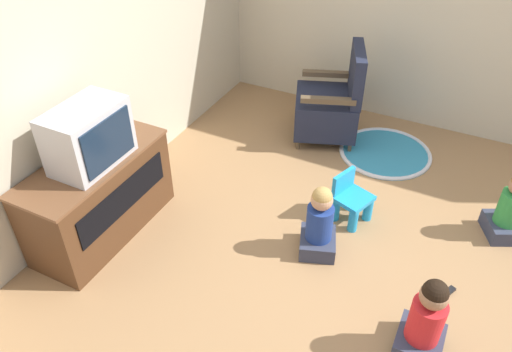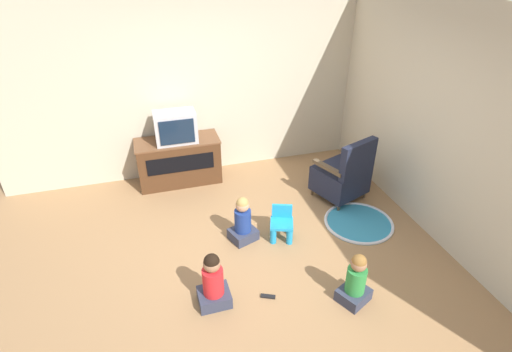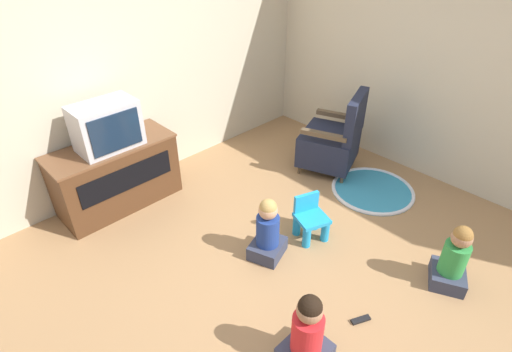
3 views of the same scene
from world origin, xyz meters
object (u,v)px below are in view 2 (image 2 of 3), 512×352
at_px(child_watching_center, 213,283).
at_px(tv_cabinet, 179,160).
at_px(remote_control, 268,296).
at_px(yellow_kid_chair, 282,225).
at_px(black_armchair, 343,176).
at_px(child_watching_right, 243,222).
at_px(television, 175,127).
at_px(child_watching_left, 356,281).

bearing_deg(child_watching_center, tv_cabinet, 90.00).
distance_m(child_watching_center, remote_control, 0.60).
distance_m(tv_cabinet, remote_control, 2.64).
distance_m(tv_cabinet, yellow_kid_chair, 1.98).
xyz_separation_m(tv_cabinet, black_armchair, (2.11, -1.11, 0.01)).
height_order(yellow_kid_chair, child_watching_center, child_watching_center).
bearing_deg(child_watching_center, remote_control, -10.28).
relative_size(child_watching_right, remote_control, 3.86).
relative_size(television, yellow_kid_chair, 1.39).
bearing_deg(remote_control, child_watching_right, -64.63).
xyz_separation_m(child_watching_center, child_watching_right, (0.53, 0.88, -0.01)).
distance_m(child_watching_left, child_watching_center, 1.40).
bearing_deg(black_armchair, child_watching_center, 12.32).
bearing_deg(yellow_kid_chair, television, 141.37).
height_order(television, yellow_kid_chair, television).
distance_m(child_watching_left, child_watching_right, 1.49).
bearing_deg(tv_cabinet, child_watching_center, -89.67).
relative_size(yellow_kid_chair, child_watching_left, 0.70).
distance_m(child_watching_right, remote_control, 1.00).
height_order(tv_cabinet, black_armchair, black_armchair).
relative_size(child_watching_center, child_watching_right, 1.04).
relative_size(television, child_watching_left, 0.98).
xyz_separation_m(yellow_kid_chair, child_watching_right, (-0.46, 0.10, 0.08)).
xyz_separation_m(yellow_kid_chair, child_watching_left, (0.36, -1.14, 0.08)).
xyz_separation_m(yellow_kid_chair, remote_control, (-0.45, -0.87, -0.17)).
distance_m(tv_cabinet, television, 0.55).
xyz_separation_m(television, remote_control, (0.55, -2.52, -0.89)).
height_order(yellow_kid_chair, child_watching_left, child_watching_left).
distance_m(black_armchair, child_watching_left, 1.88).
xyz_separation_m(television, black_armchair, (2.11, -1.07, -0.54)).
height_order(television, child_watching_left, television).
relative_size(tv_cabinet, television, 2.08).
height_order(television, child_watching_center, television).
relative_size(black_armchair, child_watching_left, 1.61).
height_order(child_watching_left, remote_control, child_watching_left).
distance_m(black_armchair, yellow_kid_chair, 1.26).
bearing_deg(child_watching_center, black_armchair, 32.73).
xyz_separation_m(black_armchair, remote_control, (-1.55, -1.46, -0.35)).
bearing_deg(remote_control, black_armchair, -111.68).
xyz_separation_m(television, child_watching_center, (0.01, -2.43, -0.63)).
distance_m(television, child_watching_left, 3.18).
xyz_separation_m(tv_cabinet, child_watching_left, (1.37, -2.84, -0.10)).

